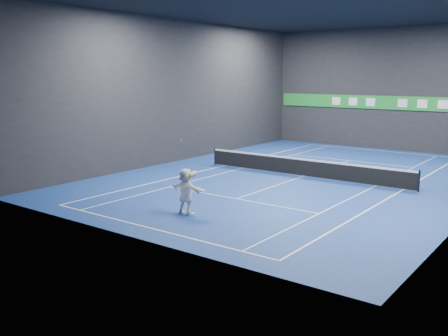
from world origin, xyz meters
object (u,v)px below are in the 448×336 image
Objects in this scene: tennis_net at (303,167)px; tennis_racket at (193,175)px; tennis_ball at (181,140)px; player at (186,191)px.

tennis_racket is at bearing -89.25° from tennis_net.
tennis_net is (0.48, 9.59, -2.45)m from tennis_ball.
tennis_racket is at bearing -171.78° from player.
tennis_ball is 0.14× the size of tennis_racket.
player is 0.15× the size of tennis_net.
player reaches higher than tennis_net.
player reaches higher than tennis_racket.
tennis_ball is 0.01× the size of tennis_net.
tennis_net is 25.63× the size of tennis_racket.
tennis_ball reaches higher than tennis_net.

